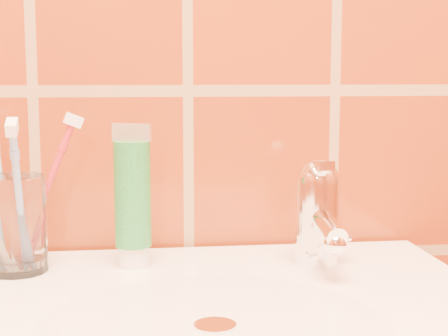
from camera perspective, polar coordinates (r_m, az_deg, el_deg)
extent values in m
cylinder|color=silver|center=(0.59, -0.77, -13.21)|extent=(0.30, 0.30, 0.00)
cylinder|color=white|center=(0.58, -0.77, -13.02)|extent=(0.04, 0.04, 0.00)
cylinder|color=white|center=(0.77, -16.91, -4.48)|extent=(0.09, 0.09, 0.11)
cylinder|color=white|center=(0.77, -7.52, -7.26)|extent=(0.03, 0.03, 0.02)
cylinder|color=#1A6F2C|center=(0.76, -7.61, -2.16)|extent=(0.04, 0.04, 0.12)
cube|color=beige|center=(0.75, -7.71, 2.95)|extent=(0.04, 0.01, 0.02)
cylinder|color=white|center=(0.77, 7.73, -4.56)|extent=(0.05, 0.05, 0.09)
sphere|color=white|center=(0.76, 7.80, -1.07)|extent=(0.05, 0.05, 0.05)
cylinder|color=white|center=(0.73, 8.51, -4.62)|extent=(0.02, 0.09, 0.03)
cube|color=white|center=(0.75, 8.06, 0.15)|extent=(0.02, 0.06, 0.01)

